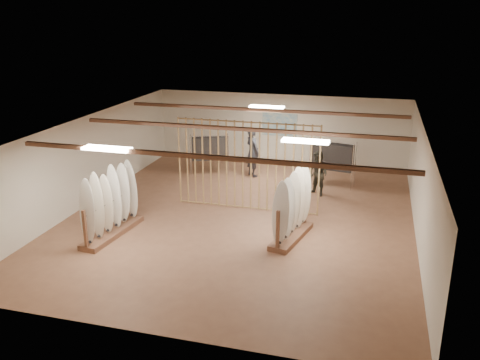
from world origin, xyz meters
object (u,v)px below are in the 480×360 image
(clothing_rack_a, at_px, (209,149))
(clothing_rack_b, at_px, (333,157))
(shopper_b, at_px, (318,171))
(rack_right, at_px, (292,216))
(rack_left, at_px, (111,213))
(shopper_a, at_px, (253,149))

(clothing_rack_a, relative_size, clothing_rack_b, 0.93)
(clothing_rack_a, bearing_deg, shopper_b, -36.92)
(rack_right, relative_size, clothing_rack_b, 1.28)
(rack_left, bearing_deg, clothing_rack_b, 53.00)
(clothing_rack_a, bearing_deg, rack_right, -70.70)
(rack_left, height_order, shopper_b, rack_left)
(rack_right, height_order, clothing_rack_b, rack_right)
(rack_left, bearing_deg, shopper_a, 74.36)
(clothing_rack_a, xyz_separation_m, clothing_rack_b, (4.61, -0.19, 0.08))
(clothing_rack_a, distance_m, shopper_a, 1.64)
(clothing_rack_b, height_order, shopper_a, shopper_a)
(clothing_rack_b, distance_m, shopper_b, 1.22)
(shopper_b, bearing_deg, rack_left, -104.60)
(rack_right, distance_m, shopper_a, 5.66)
(clothing_rack_b, bearing_deg, clothing_rack_a, -170.53)
(shopper_a, xyz_separation_m, shopper_b, (2.61, -1.50, -0.20))
(clothing_rack_b, xyz_separation_m, shopper_b, (-0.36, -1.14, -0.20))
(clothing_rack_a, height_order, shopper_a, shopper_a)
(rack_left, bearing_deg, clothing_rack_a, 88.27)
(rack_right, xyz_separation_m, shopper_a, (-2.36, 5.13, 0.40))
(rack_left, bearing_deg, rack_right, 18.19)
(shopper_b, bearing_deg, shopper_a, -177.18)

